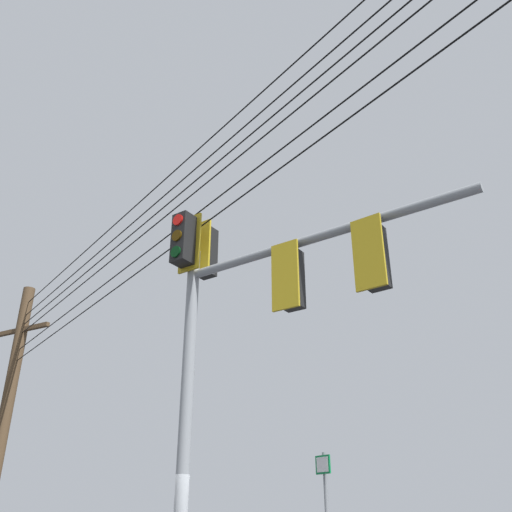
{
  "coord_description": "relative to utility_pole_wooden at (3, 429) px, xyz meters",
  "views": [
    {
      "loc": [
        5.77,
        -6.43,
        1.74
      ],
      "look_at": [
        0.71,
        -0.31,
        5.63
      ],
      "focal_mm": 39.78,
      "sensor_mm": 36.0,
      "label": 1
    }
  ],
  "objects": [
    {
      "name": "signal_mast_assembly",
      "position": [
        10.09,
        -1.77,
        0.49
      ],
      "size": [
        4.95,
        0.97,
        6.7
      ],
      "color": "gray",
      "rests_on": "ground"
    },
    {
      "name": "overhead_wire_span",
      "position": [
        10.01,
        -2.03,
        3.12
      ],
      "size": [
        20.02,
        4.09,
        2.53
      ],
      "color": "black"
    },
    {
      "name": "utility_pole_wooden",
      "position": [
        0.0,
        0.0,
        0.0
      ],
      "size": [
        2.12,
        0.54,
        8.42
      ],
      "color": "#4C3823",
      "rests_on": "ground"
    }
  ]
}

